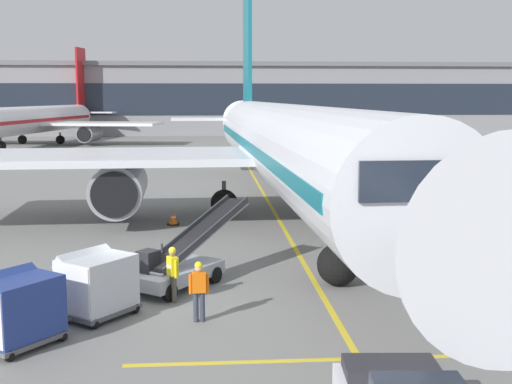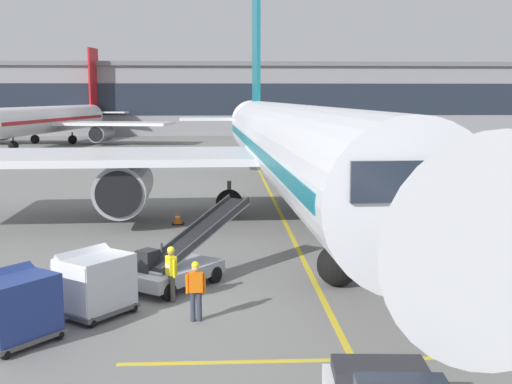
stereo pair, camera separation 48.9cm
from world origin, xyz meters
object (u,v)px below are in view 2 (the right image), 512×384
at_px(baggage_cart_second, 13,306).
at_px(safety_cone_engine_keepout, 178,218).
at_px(parked_airplane, 289,145).
at_px(distant_airplane, 50,120).
at_px(baggage_cart_lead, 94,282).
at_px(ground_crew_by_carts, 196,287).
at_px(ground_crew_by_loader, 171,270).
at_px(belt_loader, 180,262).

relative_size(baggage_cart_second, safety_cone_engine_keepout, 3.98).
relative_size(parked_airplane, distant_airplane, 1.17).
bearing_deg(baggage_cart_second, safety_cone_engine_keepout, 78.68).
distance_m(baggage_cart_lead, ground_crew_by_carts, 3.04).
bearing_deg(ground_crew_by_loader, safety_cone_engine_keepout, 92.94).
bearing_deg(belt_loader, parked_airplane, 67.77).
relative_size(parked_airplane, ground_crew_by_carts, 27.74).
height_order(safety_cone_engine_keepout, distant_airplane, distant_airplane).
bearing_deg(safety_cone_engine_keepout, distant_airplane, 110.09).
distance_m(belt_loader, distant_airplane, 69.99).
height_order(parked_airplane, belt_loader, parked_airplane).
relative_size(belt_loader, distant_airplane, 0.12).
height_order(ground_crew_by_loader, distant_airplane, distant_airplane).
bearing_deg(ground_crew_by_carts, baggage_cart_lead, 167.15).
bearing_deg(parked_airplane, safety_cone_engine_keepout, -168.26).
height_order(parked_airplane, baggage_cart_second, parked_airplane).
bearing_deg(distant_airplane, belt_loader, -72.31).
bearing_deg(ground_crew_by_loader, baggage_cart_lead, -151.21).
height_order(belt_loader, baggage_cart_lead, belt_loader).
bearing_deg(ground_crew_by_carts, safety_cone_engine_keepout, 95.86).
bearing_deg(baggage_cart_lead, ground_crew_by_carts, -12.85).
distance_m(parked_airplane, distant_airplane, 60.67).
relative_size(belt_loader, safety_cone_engine_keepout, 7.69).
height_order(baggage_cart_second, ground_crew_by_loader, baggage_cart_second).
relative_size(baggage_cart_lead, distant_airplane, 0.06).
relative_size(belt_loader, baggage_cart_lead, 1.93).
relative_size(ground_crew_by_carts, distant_airplane, 0.04).
xyz_separation_m(parked_airplane, ground_crew_by_loader, (-5.02, -13.60, -2.83)).
distance_m(parked_airplane, baggage_cart_second, 19.27).
bearing_deg(safety_cone_engine_keepout, baggage_cart_second, -101.32).
xyz_separation_m(belt_loader, baggage_cart_second, (-3.95, -5.02, 0.18)).
distance_m(baggage_cart_second, distant_airplane, 73.76).
height_order(baggage_cart_lead, distant_airplane, distant_airplane).
bearing_deg(ground_crew_by_carts, ground_crew_by_loader, 114.14).
relative_size(ground_crew_by_loader, safety_cone_engine_keepout, 2.63).
distance_m(ground_crew_by_loader, ground_crew_by_carts, 2.03).
distance_m(baggage_cart_lead, distant_airplane, 72.11).
relative_size(belt_loader, baggage_cart_second, 1.93).
bearing_deg(baggage_cart_second, ground_crew_by_loader, 41.05).
bearing_deg(belt_loader, baggage_cart_second, -128.18).
distance_m(parked_airplane, ground_crew_by_loader, 14.78).
bearing_deg(belt_loader, safety_cone_engine_keepout, 94.30).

